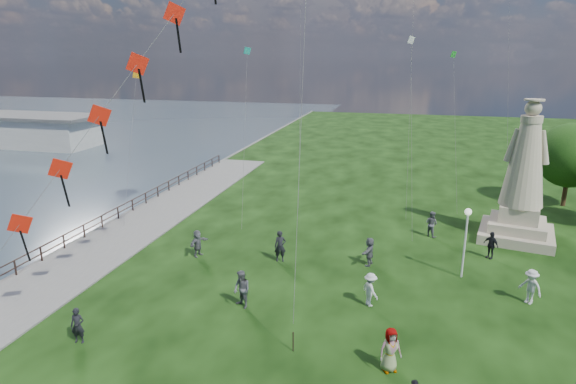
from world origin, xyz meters
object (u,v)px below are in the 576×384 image
(lamppost, at_px, (466,228))
(person_11, at_px, (369,251))
(person_8, at_px, (531,287))
(person_4, at_px, (390,350))
(person_2, at_px, (370,290))
(person_7, at_px, (431,224))
(statue, at_px, (522,188))
(pier_pavilion, at_px, (1,129))
(person_9, at_px, (491,245))
(person_6, at_px, (280,246))
(person_5, at_px, (198,243))
(person_0, at_px, (78,326))
(person_1, at_px, (242,289))

(lamppost, xyz_separation_m, person_11, (-5.20, 0.35, -2.06))
(person_8, bearing_deg, person_4, -88.05)
(person_2, height_order, person_7, person_7)
(person_8, relative_size, person_11, 1.06)
(statue, xyz_separation_m, person_11, (-9.29, -6.78, -2.68))
(lamppost, bearing_deg, person_4, -110.36)
(person_7, bearing_deg, person_4, 118.48)
(pier_pavilion, bearing_deg, person_8, -27.00)
(lamppost, xyz_separation_m, person_9, (1.91, 3.18, -2.06))
(person_9, bearing_deg, person_2, -87.47)
(statue, xyz_separation_m, person_9, (-2.19, -3.94, -2.68))
(person_6, distance_m, person_9, 12.89)
(person_2, bearing_deg, person_4, 154.22)
(person_7, bearing_deg, person_5, 62.50)
(statue, bearing_deg, person_9, -107.34)
(person_0, relative_size, person_8, 0.89)
(person_1, bearing_deg, person_7, 87.65)
(pier_pavilion, height_order, lamppost, lamppost)
(person_2, distance_m, person_11, 4.86)
(statue, distance_m, person_2, 14.83)
(pier_pavilion, distance_m, lamppost, 67.03)
(pier_pavilion, relative_size, person_0, 18.46)
(person_5, bearing_deg, person_9, -59.98)
(person_5, distance_m, person_6, 5.17)
(statue, bearing_deg, person_8, -84.92)
(person_1, height_order, person_9, person_1)
(pier_pavilion, relative_size, person_4, 16.21)
(person_0, bearing_deg, person_7, 35.02)
(person_4, bearing_deg, person_8, 20.14)
(lamppost, distance_m, person_4, 10.31)
(person_1, bearing_deg, statue, 76.54)
(person_1, bearing_deg, person_8, 50.61)
(pier_pavilion, xyz_separation_m, person_1, (49.18, -36.06, -0.88))
(person_1, relative_size, person_2, 1.11)
(lamppost, height_order, person_7, lamppost)
(statue, bearing_deg, person_0, -127.47)
(person_6, height_order, person_8, person_6)
(lamppost, bearing_deg, person_2, -136.46)
(pier_pavilion, distance_m, person_2, 65.08)
(person_1, bearing_deg, person_2, 50.63)
(person_0, relative_size, person_5, 0.96)
(pier_pavilion, xyz_separation_m, person_6, (49.56, -30.25, -0.88))
(person_0, height_order, person_6, person_6)
(person_0, relative_size, person_1, 0.85)
(person_0, bearing_deg, person_6, 46.00)
(statue, relative_size, person_1, 4.88)
(person_0, bearing_deg, pier_pavilion, 123.63)
(statue, bearing_deg, person_4, -102.97)
(lamppost, bearing_deg, person_1, -150.09)
(person_8, bearing_deg, lamppost, -173.09)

